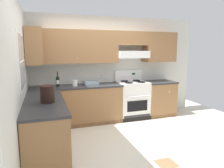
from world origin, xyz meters
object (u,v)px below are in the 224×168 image
Objects in this scene: stove at (132,99)px; wine_bottle at (58,81)px; bowl at (91,83)px; paper_towel_roll at (75,83)px; bucket at (47,94)px.

wine_bottle is at bearing 177.71° from stove.
stove is 3.60× the size of bowl.
paper_towel_roll is (-1.46, -0.03, 0.50)m from stove.
wine_bottle reaches higher than bowl.
wine_bottle is 1.25× the size of bucket.
wine_bottle is (-1.83, 0.07, 0.56)m from stove.
stove reaches higher than bucket.
stove is at bearing 34.01° from bucket.
paper_towel_roll reaches higher than bowl.
paper_towel_roll is at bearing -15.75° from wine_bottle.
bucket is (-2.10, -1.42, 0.57)m from stove.
paper_towel_roll is at bearing -165.63° from bowl.
stove reaches higher than bowl.
bucket reaches higher than paper_towel_roll.
stove reaches higher than paper_towel_roll.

